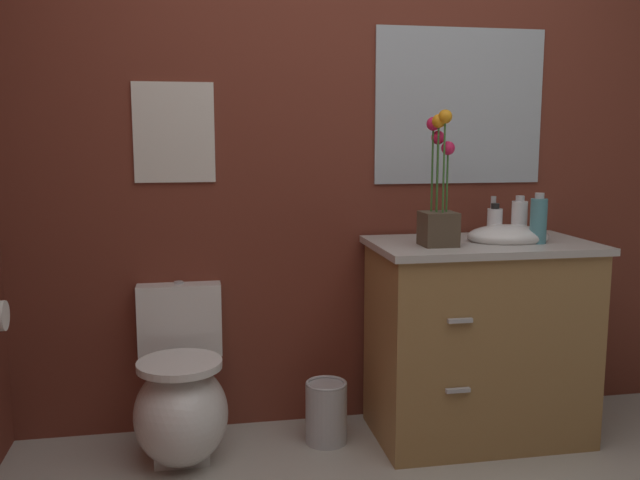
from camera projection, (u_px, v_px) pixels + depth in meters
wall_back at (395, 151)px, 3.14m from camera, size 4.71×0.05×2.50m
toilet at (181, 399)px, 2.82m from camera, size 0.38×0.59×0.69m
vanity_cabinet at (479, 337)px, 3.00m from camera, size 0.94×0.56×1.05m
flower_vase at (439, 204)px, 2.81m from camera, size 0.14×0.14×0.55m
soap_bottle at (519, 219)px, 3.01m from camera, size 0.07×0.07×0.19m
lotion_bottle at (538, 220)px, 2.88m from camera, size 0.07×0.07×0.21m
hand_wash_bottle at (495, 222)px, 3.05m from camera, size 0.07×0.07×0.15m
trash_bin at (326, 412)px, 2.97m from camera, size 0.18×0.18×0.27m
wall_poster at (174, 133)px, 2.92m from camera, size 0.34×0.01×0.42m
wall_mirror at (460, 106)px, 3.14m from camera, size 0.80×0.01×0.70m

